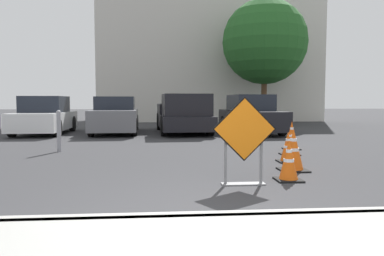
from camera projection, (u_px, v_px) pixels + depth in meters
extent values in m
plane|color=#333335|center=(172.00, 137.00, 13.94)|extent=(96.00, 96.00, 0.00)
cube|color=#999993|center=(198.00, 220.00, 4.00)|extent=(24.82, 0.20, 0.14)
cube|color=black|center=(244.00, 129.00, 5.90)|extent=(1.02, 0.02, 1.02)
cube|color=orange|center=(245.00, 129.00, 5.89)|extent=(0.96, 0.02, 0.96)
cube|color=slate|center=(243.00, 184.00, 6.01)|extent=(0.70, 0.20, 0.02)
cube|color=slate|center=(226.00, 157.00, 5.95)|extent=(0.04, 0.04, 0.90)
cube|color=slate|center=(261.00, 157.00, 6.00)|extent=(0.04, 0.04, 0.90)
cube|color=black|center=(288.00, 180.00, 6.31)|extent=(0.43, 0.43, 0.03)
cone|color=#EA590F|center=(289.00, 160.00, 6.28)|extent=(0.32, 0.32, 0.66)
cylinder|color=white|center=(289.00, 151.00, 6.27)|extent=(0.10, 0.10, 0.06)
cylinder|color=white|center=(289.00, 160.00, 6.28)|extent=(0.18, 0.18, 0.06)
cube|color=black|center=(293.00, 170.00, 7.21)|extent=(0.52, 0.52, 0.03)
cone|color=#EA590F|center=(293.00, 149.00, 7.18)|extent=(0.39, 0.39, 0.78)
cylinder|color=white|center=(294.00, 140.00, 7.17)|extent=(0.12, 0.12, 0.07)
cylinder|color=white|center=(293.00, 150.00, 7.18)|extent=(0.21, 0.21, 0.07)
cube|color=black|center=(288.00, 161.00, 8.23)|extent=(0.43, 0.43, 0.03)
cone|color=#EA590F|center=(288.00, 146.00, 8.21)|extent=(0.32, 0.32, 0.64)
cylinder|color=white|center=(288.00, 140.00, 8.20)|extent=(0.10, 0.10, 0.06)
cylinder|color=white|center=(288.00, 147.00, 8.21)|extent=(0.18, 0.18, 0.06)
cube|color=black|center=(290.00, 154.00, 9.32)|extent=(0.44, 0.44, 0.03)
cone|color=#EA590F|center=(290.00, 141.00, 9.30)|extent=(0.32, 0.32, 0.62)
cylinder|color=white|center=(290.00, 136.00, 9.29)|extent=(0.10, 0.10, 0.06)
cylinder|color=white|center=(290.00, 142.00, 9.30)|extent=(0.18, 0.18, 0.06)
cube|color=black|center=(291.00, 149.00, 10.37)|extent=(0.43, 0.43, 0.03)
cone|color=#EA590F|center=(292.00, 135.00, 10.34)|extent=(0.32, 0.32, 0.76)
cylinder|color=white|center=(292.00, 129.00, 10.33)|extent=(0.10, 0.10, 0.07)
cylinder|color=white|center=(292.00, 135.00, 10.35)|extent=(0.18, 0.18, 0.07)
cube|color=white|center=(45.00, 121.00, 15.20)|extent=(1.86, 4.13, 0.70)
cube|color=#1E232D|center=(45.00, 104.00, 15.25)|extent=(1.61, 1.91, 0.65)
cylinder|color=black|center=(58.00, 128.00, 14.03)|extent=(0.21, 0.67, 0.67)
cylinder|color=black|center=(12.00, 128.00, 13.87)|extent=(0.21, 0.67, 0.67)
cylinder|color=black|center=(72.00, 124.00, 16.56)|extent=(0.21, 0.67, 0.67)
cylinder|color=black|center=(34.00, 124.00, 16.39)|extent=(0.21, 0.67, 0.67)
cube|color=slate|center=(116.00, 119.00, 15.68)|extent=(2.00, 4.74, 0.80)
cube|color=#1E232D|center=(116.00, 103.00, 15.74)|extent=(1.67, 2.22, 0.53)
cylinder|color=black|center=(135.00, 127.00, 14.37)|extent=(0.23, 0.69, 0.68)
cylinder|color=black|center=(91.00, 127.00, 14.16)|extent=(0.23, 0.69, 0.68)
cylinder|color=black|center=(136.00, 123.00, 17.23)|extent=(0.23, 0.69, 0.68)
cylinder|color=black|center=(100.00, 123.00, 17.02)|extent=(0.23, 0.69, 0.68)
cube|color=black|center=(183.00, 121.00, 15.95)|extent=(2.25, 5.31, 0.55)
cube|color=black|center=(186.00, 105.00, 14.74)|extent=(1.92, 2.18, 0.85)
cube|color=black|center=(177.00, 108.00, 18.13)|extent=(1.86, 0.20, 0.45)
cube|color=black|center=(200.00, 109.00, 17.07)|extent=(0.24, 2.50, 0.45)
cube|color=black|center=(159.00, 109.00, 16.81)|extent=(0.24, 2.50, 0.45)
cylinder|color=black|center=(210.00, 126.00, 14.54)|extent=(0.28, 0.78, 0.77)
cylinder|color=black|center=(164.00, 126.00, 14.29)|extent=(0.28, 0.78, 0.77)
cylinder|color=black|center=(198.00, 121.00, 17.62)|extent=(0.28, 0.78, 0.77)
cylinder|color=black|center=(160.00, 122.00, 17.38)|extent=(0.28, 0.78, 0.77)
cube|color=black|center=(251.00, 120.00, 15.61)|extent=(2.03, 4.61, 0.76)
cube|color=#1E232D|center=(250.00, 103.00, 15.67)|extent=(1.67, 2.17, 0.66)
cylinder|color=black|center=(282.00, 127.00, 14.37)|extent=(0.24, 0.68, 0.66)
cylinder|color=black|center=(241.00, 128.00, 14.13)|extent=(0.24, 0.68, 0.66)
cylinder|color=black|center=(259.00, 123.00, 17.13)|extent=(0.24, 0.68, 0.66)
cylinder|color=black|center=(224.00, 123.00, 16.89)|extent=(0.24, 0.68, 0.66)
cylinder|color=gray|center=(59.00, 132.00, 9.87)|extent=(0.11, 0.11, 1.04)
sphere|color=gray|center=(58.00, 112.00, 9.83)|extent=(0.12, 0.12, 0.12)
cube|color=beige|center=(208.00, 56.00, 25.96)|extent=(14.64, 5.00, 8.97)
cylinder|color=#513823|center=(264.00, 99.00, 21.49)|extent=(0.32, 0.32, 2.89)
sphere|color=#235B23|center=(265.00, 42.00, 21.25)|extent=(4.82, 4.82, 4.82)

